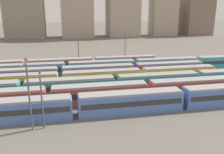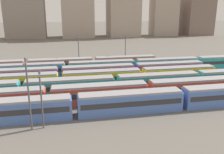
# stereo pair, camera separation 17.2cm
# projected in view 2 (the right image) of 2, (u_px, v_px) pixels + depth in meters

# --- Properties ---
(ground_plane) EXTENTS (600.00, 600.00, 0.00)m
(ground_plane) POSITION_uv_depth(u_px,v_px,m) (24.00, 91.00, 52.60)
(ground_plane) COLOR #666059
(train_track_0) EXTENTS (74.70, 3.06, 3.75)m
(train_track_0) POSITION_uv_depth(u_px,v_px,m) (182.00, 98.00, 42.72)
(train_track_0) COLOR #4C70BC
(train_track_0) RESTS_ON ground_plane
(train_track_1) EXTENTS (74.70, 3.06, 3.75)m
(train_track_1) POSITION_uv_depth(u_px,v_px,m) (148.00, 91.00, 46.81)
(train_track_1) COLOR #BC4C38
(train_track_1) RESTS_ON ground_plane
(train_track_2) EXTENTS (93.60, 3.06, 3.75)m
(train_track_2) POSITION_uv_depth(u_px,v_px,m) (158.00, 82.00, 52.47)
(train_track_2) COLOR teal
(train_track_2) RESTS_ON ground_plane
(train_track_3) EXTENTS (55.80, 3.06, 3.75)m
(train_track_3) POSITION_uv_depth(u_px,v_px,m) (102.00, 78.00, 55.27)
(train_track_3) COLOR yellow
(train_track_3) RESTS_ON ground_plane
(train_track_4) EXTENTS (55.80, 3.06, 3.75)m
(train_track_4) POSITION_uv_depth(u_px,v_px,m) (98.00, 73.00, 60.15)
(train_track_4) COLOR #6B429E
(train_track_4) RESTS_ON ground_plane
(train_track_5) EXTENTS (112.50, 3.06, 3.75)m
(train_track_5) POSITION_uv_depth(u_px,v_px,m) (197.00, 63.00, 70.58)
(train_track_5) COLOR teal
(train_track_5) RESTS_ON ground_plane
(train_track_6) EXTENTS (55.80, 3.06, 3.75)m
(train_track_6) POSITION_uv_depth(u_px,v_px,m) (61.00, 65.00, 68.28)
(train_track_6) COLOR #BC4C38
(train_track_6) RESTS_ON ground_plane
(catenary_pole_0) EXTENTS (0.24, 3.20, 10.81)m
(catenary_pole_0) POSITION_uv_depth(u_px,v_px,m) (28.00, 91.00, 34.02)
(catenary_pole_0) COLOR #4C4C51
(catenary_pole_0) RESTS_ON ground_plane
(catenary_pole_1) EXTENTS (0.24, 3.20, 10.09)m
(catenary_pole_1) POSITION_uv_depth(u_px,v_px,m) (79.00, 50.00, 71.06)
(catenary_pole_1) COLOR #4C4C51
(catenary_pole_1) RESTS_ON ground_plane
(catenary_pole_2) EXTENTS (0.24, 3.20, 8.97)m
(catenary_pole_2) POSITION_uv_depth(u_px,v_px,m) (41.00, 96.00, 34.70)
(catenary_pole_2) COLOR #4C4C51
(catenary_pole_2) RESTS_ON ground_plane
(catenary_pole_3) EXTENTS (0.24, 3.20, 9.57)m
(catenary_pole_3) POSITION_uv_depth(u_px,v_px,m) (125.00, 49.00, 73.49)
(catenary_pole_3) COLOR #4C4C51
(catenary_pole_3) RESTS_ON ground_plane
(distant_building_1) EXTENTS (23.29, 12.66, 40.11)m
(distant_building_1) POSITION_uv_depth(u_px,v_px,m) (24.00, 4.00, 143.14)
(distant_building_1) COLOR gray
(distant_building_1) RESTS_ON ground_plane
(distant_building_5) EXTENTS (18.45, 17.46, 29.49)m
(distant_building_5) POSITION_uv_depth(u_px,v_px,m) (197.00, 13.00, 165.28)
(distant_building_5) COLOR #7A665B
(distant_building_5) RESTS_ON ground_plane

